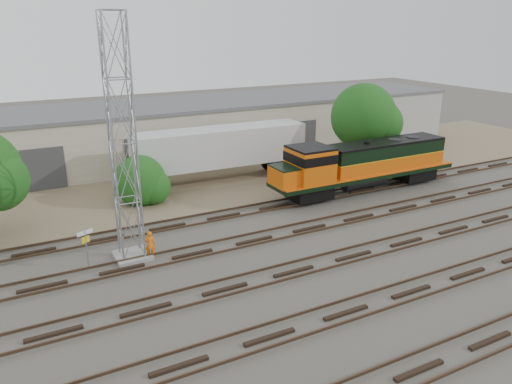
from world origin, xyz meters
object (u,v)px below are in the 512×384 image
semi_trailer (224,148)px  locomotive (363,164)px  worker (150,245)px  signal_tower (123,146)px

semi_trailer → locomotive: bearing=-41.4°
worker → semi_trailer: bearing=-117.0°
worker → semi_trailer: size_ratio=0.11×
signal_tower → semi_trailer: (10.72, 10.90, -3.64)m
locomotive → semi_trailer: 11.30m
locomotive → worker: size_ratio=9.97×
signal_tower → semi_trailer: size_ratio=0.91×
signal_tower → worker: signal_tower is taller
worker → locomotive: bearing=-154.8°
signal_tower → semi_trailer: signal_tower is taller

